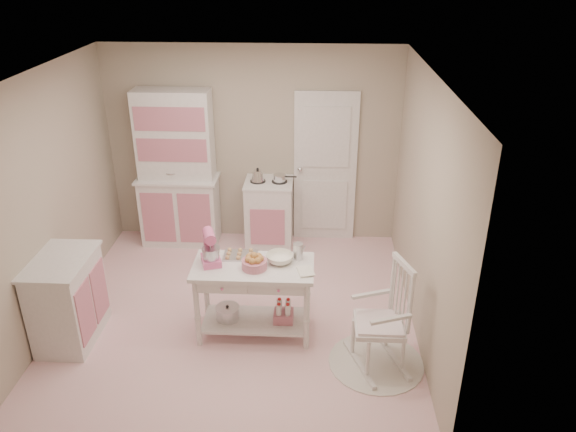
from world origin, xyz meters
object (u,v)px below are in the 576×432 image
at_px(stand_mixer, 210,248).
at_px(stove, 269,214).
at_px(work_table, 254,299).
at_px(base_cabinet, 68,299).
at_px(hutch, 177,170).
at_px(rocking_chair, 380,316).
at_px(bread_basket, 254,264).

bearing_deg(stand_mixer, stove, 59.53).
bearing_deg(work_table, base_cabinet, -174.35).
bearing_deg(stand_mixer, hutch, 93.76).
bearing_deg(rocking_chair, stove, 97.43).
bearing_deg(base_cabinet, hutch, 73.14).
distance_m(base_cabinet, rocking_chair, 3.09).
distance_m(hutch, bread_basket, 2.37).
bearing_deg(stand_mixer, base_cabinet, 170.01).
height_order(hutch, stove, hutch).
bearing_deg(base_cabinet, rocking_chair, -4.65).
distance_m(stove, bread_basket, 2.01).
relative_size(hutch, rocking_chair, 1.89).
xyz_separation_m(stove, base_cabinet, (-1.85, -2.11, 0.00)).
xyz_separation_m(rocking_chair, stand_mixer, (-1.64, 0.45, 0.42)).
xyz_separation_m(hutch, rocking_chair, (2.42, -2.41, -0.49)).
relative_size(rocking_chair, work_table, 0.92).
bearing_deg(hutch, stove, -2.39).
relative_size(stand_mixer, bread_basket, 1.36).
relative_size(base_cabinet, stand_mixer, 2.71).
distance_m(base_cabinet, bread_basket, 1.92).
height_order(base_cabinet, work_table, base_cabinet).
bearing_deg(stove, work_table, -89.95).
bearing_deg(stand_mixer, work_table, -20.79).
distance_m(stove, base_cabinet, 2.80).
xyz_separation_m(rocking_chair, work_table, (-1.22, 0.43, -0.15)).
relative_size(work_table, stand_mixer, 3.53).
bearing_deg(bread_basket, stand_mixer, 170.96).
relative_size(hutch, work_table, 1.73).
distance_m(hutch, stand_mixer, 2.10).
distance_m(base_cabinet, work_table, 1.86).
bearing_deg(bread_basket, hutch, 121.14).
relative_size(work_table, bread_basket, 4.80).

